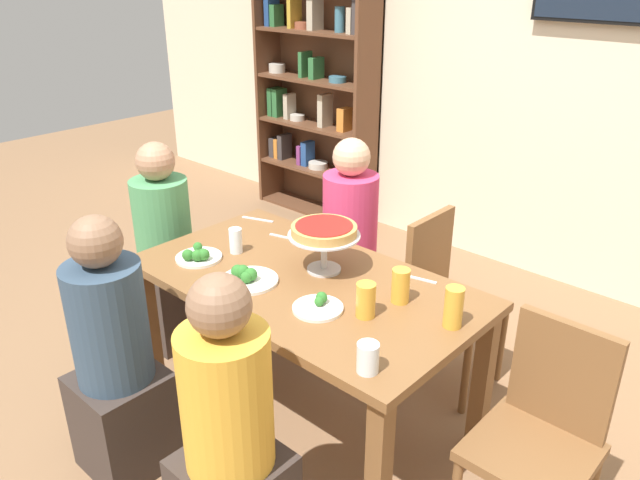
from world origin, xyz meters
name	(u,v)px	position (x,y,z in m)	size (l,w,h in m)	color
ground_plane	(306,416)	(0.00, 0.00, 0.00)	(12.00, 12.00, 0.00)	#846042
rear_partition	(547,63)	(0.00, 2.20, 1.40)	(8.00, 0.12, 2.80)	beige
dining_table	(304,299)	(0.00, 0.00, 0.64)	(1.51, 0.84, 0.74)	brown
bookshelf	(316,76)	(-1.79, 2.01, 1.14)	(1.10, 0.30, 2.21)	brown
diner_near_left	(116,368)	(-0.36, -0.72, 0.49)	(0.34, 0.34, 1.15)	#382D28
diner_far_left	(349,254)	(-0.35, 0.72, 0.49)	(0.34, 0.34, 1.15)	#382D28
diner_near_right	(230,450)	(0.33, -0.71, 0.49)	(0.34, 0.34, 1.15)	#382D28
diner_head_west	(167,260)	(-1.04, -0.01, 0.49)	(0.34, 0.34, 1.15)	#382D28
chair_head_east	(542,430)	(1.06, 0.10, 0.49)	(0.40, 0.40, 0.87)	brown
chair_far_right	(445,293)	(0.29, 0.70, 0.49)	(0.40, 0.40, 0.87)	brown
deep_dish_pizza_stand	(324,234)	(0.01, 0.12, 0.92)	(0.31, 0.31, 0.22)	silver
salad_plate_near_diner	(198,256)	(-0.48, -0.19, 0.76)	(0.21, 0.21, 0.07)	white
salad_plate_far_diner	(318,306)	(0.21, -0.14, 0.75)	(0.20, 0.20, 0.06)	white
salad_plate_spare	(247,277)	(-0.16, -0.18, 0.76)	(0.25, 0.25, 0.07)	white
beer_glass_amber_tall	(366,300)	(0.38, -0.06, 0.81)	(0.08, 0.08, 0.14)	gold
beer_glass_amber_short	(401,286)	(0.41, 0.12, 0.81)	(0.07, 0.07, 0.14)	gold
beer_glass_amber_spare	(454,307)	(0.66, 0.10, 0.82)	(0.07, 0.07, 0.16)	gold
water_glass_clear_near	(368,358)	(0.60, -0.33, 0.79)	(0.08, 0.08, 0.11)	white
water_glass_clear_far	(236,241)	(-0.42, -0.02, 0.80)	(0.06, 0.06, 0.12)	white
cutlery_fork_near	(286,237)	(-0.36, 0.25, 0.74)	(0.18, 0.02, 0.01)	silver
cutlery_knife_near	(258,219)	(-0.64, 0.31, 0.74)	(0.18, 0.02, 0.01)	silver
cutlery_fork_far	(416,278)	(0.35, 0.33, 0.74)	(0.18, 0.02, 0.01)	silver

